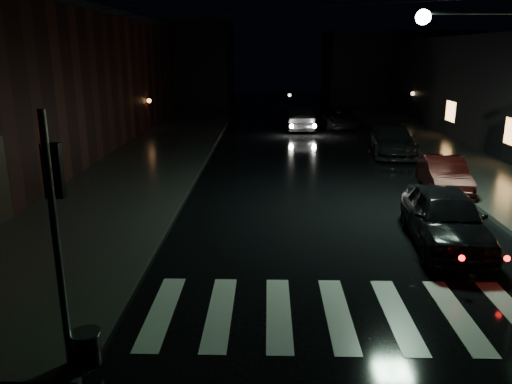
# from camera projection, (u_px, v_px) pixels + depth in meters

# --- Properties ---
(ground) EXTENTS (120.00, 120.00, 0.00)m
(ground) POSITION_uv_depth(u_px,v_px,m) (218.00, 325.00, 9.71)
(ground) COLOR black
(ground) RESTS_ON ground
(sidewalk_left) EXTENTS (6.00, 44.00, 0.15)m
(sidewalk_left) POSITION_uv_depth(u_px,v_px,m) (140.00, 163.00, 23.27)
(sidewalk_left) COLOR #282826
(sidewalk_left) RESTS_ON ground
(sidewalk_right) EXTENTS (4.00, 44.00, 0.15)m
(sidewalk_right) POSITION_uv_depth(u_px,v_px,m) (464.00, 165.00, 22.92)
(sidewalk_right) COLOR #282826
(sidewalk_right) RESTS_ON ground
(building_left) EXTENTS (10.00, 36.00, 7.00)m
(building_left) POSITION_uv_depth(u_px,v_px,m) (4.00, 85.00, 24.42)
(building_left) COLOR black
(building_left) RESTS_ON ground
(building_far_left) EXTENTS (14.00, 10.00, 8.00)m
(building_far_left) POSITION_uv_depth(u_px,v_px,m) (164.00, 62.00, 52.12)
(building_far_left) COLOR black
(building_far_left) RESTS_ON ground
(building_far_right) EXTENTS (14.00, 10.00, 7.00)m
(building_far_right) POSITION_uv_depth(u_px,v_px,m) (394.00, 67.00, 51.69)
(building_far_right) COLOR black
(building_far_right) RESTS_ON ground
(crosswalk) EXTENTS (9.00, 3.00, 0.01)m
(crosswalk) POSITION_uv_depth(u_px,v_px,m) (367.00, 314.00, 10.12)
(crosswalk) COLOR beige
(crosswalk) RESTS_ON ground
(signal_pole_corner) EXTENTS (0.68, 0.61, 4.20)m
(signal_pole_corner) POSITION_uv_depth(u_px,v_px,m) (72.00, 286.00, 7.94)
(signal_pole_corner) COLOR slate
(signal_pole_corner) RESTS_ON ground
(parked_car_a) EXTENTS (2.19, 4.71, 1.56)m
(parked_car_a) POSITION_uv_depth(u_px,v_px,m) (445.00, 217.00, 13.57)
(parked_car_a) COLOR black
(parked_car_a) RESTS_ON ground
(parked_car_b) EXTENTS (1.83, 4.11, 1.31)m
(parked_car_b) POSITION_uv_depth(u_px,v_px,m) (444.00, 174.00, 18.79)
(parked_car_b) COLOR black
(parked_car_b) RESTS_ON ground
(parked_car_c) EXTENTS (2.62, 5.37, 1.50)m
(parked_car_c) POSITION_uv_depth(u_px,v_px,m) (392.00, 140.00, 25.53)
(parked_car_c) COLOR black
(parked_car_c) RESTS_ON ground
(parked_car_d) EXTENTS (2.53, 4.99, 1.35)m
(parked_car_d) POSITION_uv_depth(u_px,v_px,m) (339.00, 118.00, 34.47)
(parked_car_d) COLOR black
(parked_car_d) RESTS_ON ground
(oncoming_car) EXTENTS (1.99, 4.84, 1.56)m
(oncoming_car) POSITION_uv_depth(u_px,v_px,m) (297.00, 118.00, 33.34)
(oncoming_car) COLOR black
(oncoming_car) RESTS_ON ground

